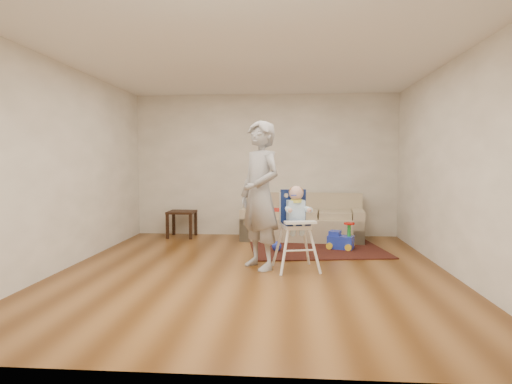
# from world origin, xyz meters

# --- Properties ---
(ground) EXTENTS (5.50, 5.50, 0.00)m
(ground) POSITION_xyz_m (0.00, 0.00, 0.00)
(ground) COLOR #502C0E
(ground) RESTS_ON ground
(room_envelope) EXTENTS (5.04, 5.52, 2.72)m
(room_envelope) POSITION_xyz_m (0.00, 0.53, 1.88)
(room_envelope) COLOR beige
(room_envelope) RESTS_ON ground
(sofa) EXTENTS (2.24, 1.09, 0.83)m
(sofa) POSITION_xyz_m (0.70, 2.30, 0.42)
(sofa) COLOR tan
(sofa) RESTS_ON ground
(side_table) EXTENTS (0.49, 0.49, 0.49)m
(side_table) POSITION_xyz_m (-1.56, 2.40, 0.25)
(side_table) COLOR black
(side_table) RESTS_ON ground
(area_rug) EXTENTS (2.30, 1.86, 0.02)m
(area_rug) POSITION_xyz_m (0.91, 1.42, 0.01)
(area_rug) COLOR black
(area_rug) RESTS_ON ground
(ride_on_toy) EXTENTS (0.47, 0.40, 0.43)m
(ride_on_toy) POSITION_xyz_m (1.29, 1.45, 0.23)
(ride_on_toy) COLOR blue
(ride_on_toy) RESTS_ON area_rug
(toy_ball) EXTENTS (0.15, 0.15, 0.15)m
(toy_ball) POSITION_xyz_m (0.27, 1.17, 0.09)
(toy_ball) COLOR blue
(toy_ball) RESTS_ON area_rug
(high_chair) EXTENTS (0.62, 0.62, 1.11)m
(high_chair) POSITION_xyz_m (0.55, 0.09, 0.54)
(high_chair) COLOR white
(high_chair) RESTS_ON ground
(adult) EXTENTS (0.81, 0.85, 1.95)m
(adult) POSITION_xyz_m (0.07, 0.14, 0.98)
(adult) COLOR gray
(adult) RESTS_ON ground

